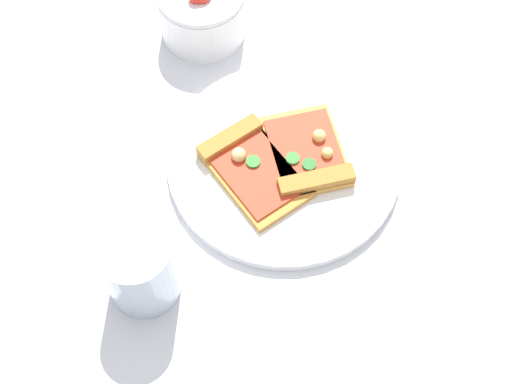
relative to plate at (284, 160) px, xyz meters
name	(u,v)px	position (x,y,z in m)	size (l,w,h in m)	color
ground_plane	(265,197)	(0.03, 0.04, -0.01)	(2.40, 2.40, 0.00)	silver
plate	(284,160)	(0.00, 0.00, 0.00)	(0.27, 0.27, 0.01)	white
pizza_slice_near	(309,158)	(-0.03, 0.01, 0.01)	(0.10, 0.12, 0.02)	gold
pizza_slice_far	(249,165)	(0.04, 0.01, 0.01)	(0.13, 0.15, 0.02)	gold
salad_bowl	(202,11)	(0.08, -0.21, 0.03)	(0.11, 0.11, 0.08)	white
soda_glass	(140,268)	(0.17, 0.13, 0.04)	(0.08, 0.08, 0.10)	silver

